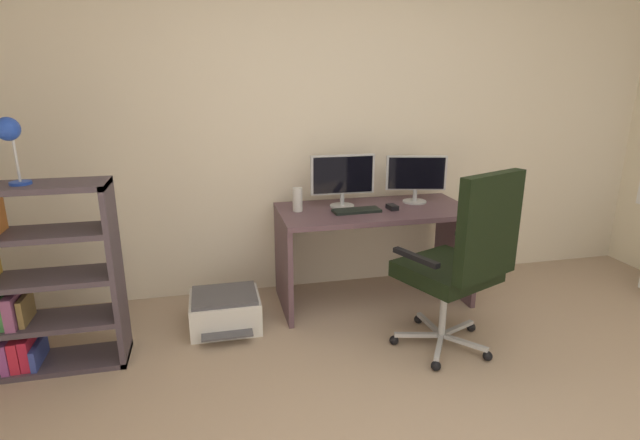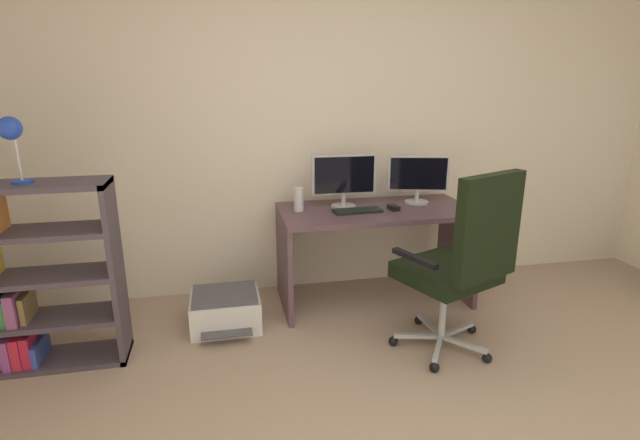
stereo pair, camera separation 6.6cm
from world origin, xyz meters
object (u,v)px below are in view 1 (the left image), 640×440
object	(u,v)px
computer_mouse	(392,207)
printer	(225,311)
monitor_secondary	(416,175)
desk	(374,234)
keyboard	(356,211)
monitor_main	(343,177)
desktop_speaker	(298,200)
desk_lamp	(9,135)
bookshelf	(18,287)
office_chair	(463,258)

from	to	relation	value
computer_mouse	printer	xyz separation A→B (m)	(-1.23, -0.14, -0.62)
monitor_secondary	desk	bearing A→B (deg)	-164.49
keyboard	computer_mouse	distance (m)	0.28
monitor_secondary	keyboard	distance (m)	0.58
computer_mouse	monitor_main	bearing A→B (deg)	149.02
keyboard	computer_mouse	size ratio (longest dim) A/B	3.40
desktop_speaker	printer	bearing A→B (deg)	-156.12
desk	keyboard	xyz separation A→B (m)	(-0.16, -0.06, 0.20)
computer_mouse	desk_lamp	distance (m)	2.39
monitor_main	bookshelf	size ratio (longest dim) A/B	0.43
keyboard	desk_lamp	world-z (taller)	desk_lamp
keyboard	desktop_speaker	bearing A→B (deg)	161.14
bookshelf	computer_mouse	bearing A→B (deg)	8.96
monitor_main	monitor_secondary	distance (m)	0.58
desk	desk_lamp	bearing A→B (deg)	-168.71
desk	office_chair	world-z (taller)	office_chair
monitor_secondary	office_chair	xyz separation A→B (m)	(-0.10, -0.94, -0.30)
office_chair	desktop_speaker	bearing A→B (deg)	132.40
computer_mouse	bookshelf	bearing A→B (deg)	-176.92
desktop_speaker	keyboard	bearing A→B (deg)	-16.11
computer_mouse	bookshelf	size ratio (longest dim) A/B	0.09
computer_mouse	desktop_speaker	bearing A→B (deg)	165.00
printer	desktop_speaker	bearing A→B (deg)	23.88
keyboard	office_chair	size ratio (longest dim) A/B	0.29
computer_mouse	office_chair	size ratio (longest dim) A/B	0.09
office_chair	printer	xyz separation A→B (m)	(-1.37, 0.65, -0.51)
desk_lamp	keyboard	bearing A→B (deg)	10.39
monitor_main	office_chair	distance (m)	1.10
bookshelf	monitor_secondary	bearing A→B (deg)	11.48
office_chair	desk_lamp	xyz separation A→B (m)	(-2.42, 0.41, 0.73)
monitor_secondary	desk_lamp	size ratio (longest dim) A/B	1.26
desktop_speaker	desk_lamp	world-z (taller)	desk_lamp
keyboard	desktop_speaker	distance (m)	0.43
monitor_main	office_chair	size ratio (longest dim) A/B	0.41
desktop_speaker	bookshelf	size ratio (longest dim) A/B	0.15
monitor_main	computer_mouse	world-z (taller)	monitor_main
desk	desktop_speaker	xyz separation A→B (m)	(-0.56, 0.05, 0.28)
desktop_speaker	printer	size ratio (longest dim) A/B	0.36
computer_mouse	desktop_speaker	size ratio (longest dim) A/B	0.59
printer	desk_lamp	bearing A→B (deg)	-167.20
keyboard	office_chair	distance (m)	0.89
desktop_speaker	office_chair	xyz separation A→B (m)	(0.82, -0.90, -0.18)
desk	keyboard	distance (m)	0.27
keyboard	office_chair	world-z (taller)	office_chair
keyboard	office_chair	bearing A→B (deg)	-64.64
bookshelf	desktop_speaker	bearing A→B (deg)	15.91
desktop_speaker	desk_lamp	xyz separation A→B (m)	(-1.60, -0.48, 0.56)
monitor_main	printer	size ratio (longest dim) A/B	0.99
monitor_secondary	printer	bearing A→B (deg)	-168.74
computer_mouse	office_chair	world-z (taller)	office_chair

